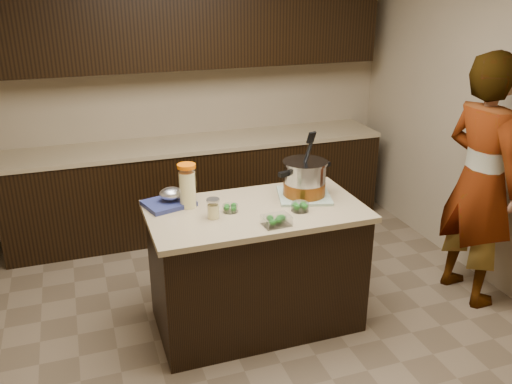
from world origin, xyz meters
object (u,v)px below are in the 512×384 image
at_px(island, 256,267).
at_px(stock_pot, 305,181).
at_px(lemonade_pitcher, 187,187).
at_px(person, 481,181).

bearing_deg(island, stock_pot, 12.29).
xyz_separation_m(stock_pot, lemonade_pitcher, (-0.82, 0.09, 0.02)).
bearing_deg(stock_pot, person, -25.97).
bearing_deg(stock_pot, lemonade_pitcher, 158.51).
relative_size(island, stock_pot, 3.27).
distance_m(island, lemonade_pitcher, 0.75).
bearing_deg(stock_pot, island, 177.39).
height_order(island, lemonade_pitcher, lemonade_pitcher).
bearing_deg(lemonade_pitcher, stock_pot, -6.60).
height_order(island, person, person).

